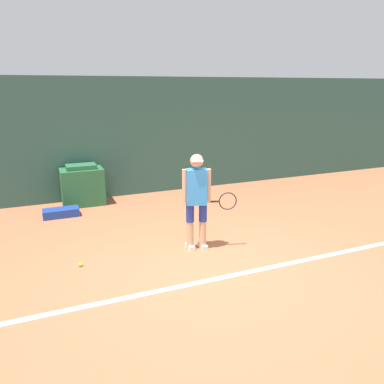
{
  "coord_description": "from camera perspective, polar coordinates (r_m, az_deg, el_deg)",
  "views": [
    {
      "loc": [
        -2.31,
        -4.79,
        2.74
      ],
      "look_at": [
        0.06,
        0.94,
        0.97
      ],
      "focal_mm": 35.0,
      "sensor_mm": 36.0,
      "label": 1
    }
  ],
  "objects": [
    {
      "name": "covered_chair",
      "position": [
        9.23,
        -16.34,
        0.94
      ],
      "size": [
        0.97,
        0.63,
        0.97
      ],
      "color": "#28663D",
      "rests_on": "ground_plane"
    },
    {
      "name": "tennis_player",
      "position": [
        6.28,
        0.81,
        -0.87
      ],
      "size": [
        0.9,
        0.36,
        1.67
      ],
      "rotation": [
        0.0,
        0.0,
        -0.29
      ],
      "color": "tan",
      "rests_on": "ground_plane"
    },
    {
      "name": "tennis_ball",
      "position": [
        6.24,
        -16.63,
        -10.52
      ],
      "size": [
        0.07,
        0.07,
        0.07
      ],
      "color": "#D1E533",
      "rests_on": "ground_plane"
    },
    {
      "name": "ground_plane",
      "position": [
        5.98,
        3.0,
        -11.39
      ],
      "size": [
        24.0,
        24.0,
        0.0
      ],
      "primitive_type": "plane",
      "color": "#B76642"
    },
    {
      "name": "back_wall",
      "position": [
        9.68,
        -8.56,
        8.25
      ],
      "size": [
        24.0,
        0.1,
        2.96
      ],
      "color": "#2D564C",
      "rests_on": "ground_plane"
    },
    {
      "name": "equipment_bag",
      "position": [
        8.61,
        -19.33,
        -2.98
      ],
      "size": [
        0.75,
        0.34,
        0.18
      ],
      "color": "#1E3D99",
      "rests_on": "ground_plane"
    },
    {
      "name": "court_baseline",
      "position": [
        5.68,
        4.65,
        -12.91
      ],
      "size": [
        21.6,
        0.1,
        0.01
      ],
      "color": "white",
      "rests_on": "ground_plane"
    }
  ]
}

